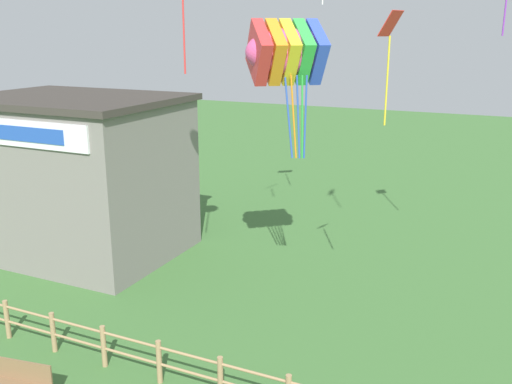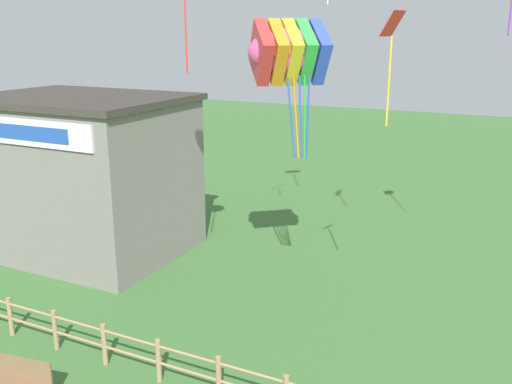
{
  "view_description": "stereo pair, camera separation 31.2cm",
  "coord_description": "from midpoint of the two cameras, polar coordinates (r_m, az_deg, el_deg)",
  "views": [
    {
      "loc": [
        5.7,
        -4.57,
        8.47
      ],
      "look_at": [
        0.0,
        7.74,
        4.66
      ],
      "focal_mm": 40.0,
      "sensor_mm": 36.0,
      "label": 1
    },
    {
      "loc": [
        5.98,
        -4.43,
        8.47
      ],
      "look_at": [
        0.0,
        7.74,
        4.66
      ],
      "focal_mm": 40.0,
      "sensor_mm": 36.0,
      "label": 2
    }
  ],
  "objects": [
    {
      "name": "park_bench_by_building",
      "position": [
        15.3,
        -21.87,
        -16.86
      ],
      "size": [
        1.64,
        0.64,
        1.0
      ],
      "color": "brown",
      "rests_on": "ground_plane"
    },
    {
      "name": "wooden_fence",
      "position": [
        14.14,
        -3.09,
        -17.89
      ],
      "size": [
        20.85,
        0.14,
        1.16
      ],
      "color": "#9E7F56",
      "rests_on": "ground_plane"
    },
    {
      "name": "kite_red_diamond",
      "position": [
        15.24,
        13.94,
        13.78
      ],
      "size": [
        0.57,
        0.64,
        2.89
      ],
      "color": "red"
    },
    {
      "name": "kite_rainbow_parafoil",
      "position": [
        16.93,
        3.89,
        13.75
      ],
      "size": [
        3.05,
        2.98,
        4.03
      ],
      "color": "#E54C8C"
    },
    {
      "name": "seaside_building",
      "position": [
        23.3,
        -16.57,
        1.71
      ],
      "size": [
        7.96,
        5.99,
        6.17
      ],
      "color": "slate",
      "rests_on": "ground_plane"
    }
  ]
}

